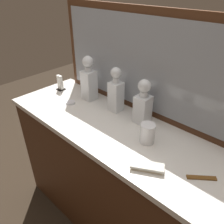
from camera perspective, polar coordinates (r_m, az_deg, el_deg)
The scene contains 11 objects.
ground_plane at distance 1.87m, azimuth 0.00°, elevation -25.07°, with size 6.00×6.00×0.00m, color #2D2319.
dresser at distance 1.53m, azimuth 0.00°, elevation -16.26°, with size 1.40×0.50×0.85m.
dresser_mirror at distance 1.28m, azimuth 7.24°, elevation 12.25°, with size 1.21×0.03×0.59m.
crystal_decanter_rear at distance 1.47m, azimuth -5.91°, elevation 7.52°, with size 0.08×0.08×0.30m.
crystal_decanter_front at distance 1.33m, azimuth 1.01°, elevation 4.64°, with size 0.07×0.07×0.28m.
crystal_decanter_left at distance 1.23m, azimuth 7.90°, elevation 1.58°, with size 0.08×0.08×0.26m.
crystal_tumbler_far_right at distance 1.12m, azimuth 9.05°, elevation -5.58°, with size 0.07×0.07×0.10m.
silver_brush_front at distance 0.99m, azimuth 8.96°, elevation -13.70°, with size 0.15×0.12×0.02m.
porcelain_dish at distance 1.48m, azimuth -10.59°, elevation 2.41°, with size 0.06×0.06×0.01m.
tortoiseshell_comb at distance 1.02m, azimuth 21.95°, elevation -15.35°, with size 0.11×0.09×0.01m.
napkin_holder at distance 1.67m, azimuth -13.12°, elevation 7.05°, with size 0.05×0.05×0.11m.
Camera 1 is at (0.71, -0.76, 1.56)m, focal length 35.68 mm.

